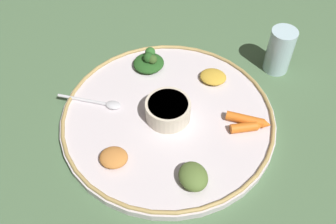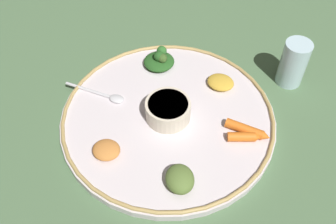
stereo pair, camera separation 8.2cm
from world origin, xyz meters
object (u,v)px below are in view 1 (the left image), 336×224
at_px(carrot_outer, 248,120).
at_px(center_bowl, 168,110).
at_px(carrot_near_spoon, 247,127).
at_px(greens_pile, 149,61).
at_px(spoon, 100,103).
at_px(drinking_glass, 279,53).

bearing_deg(carrot_outer, center_bowl, 125.07).
bearing_deg(carrot_near_spoon, carrot_outer, 26.53).
xyz_separation_m(greens_pile, carrot_outer, (0.01, -0.27, -0.01)).
bearing_deg(carrot_outer, greens_pile, 91.99).
xyz_separation_m(spoon, drinking_glass, (0.37, -0.22, 0.03)).
relative_size(spoon, drinking_glass, 1.22).
relative_size(greens_pile, carrot_near_spoon, 1.51).
xyz_separation_m(center_bowl, drinking_glass, (0.30, -0.09, 0.01)).
xyz_separation_m(center_bowl, greens_pile, (0.09, 0.14, -0.01)).
relative_size(center_bowl, carrot_near_spoon, 1.45).
xyz_separation_m(carrot_near_spoon, drinking_glass, (0.22, 0.06, 0.02)).
relative_size(carrot_near_spoon, drinking_glass, 0.59).
relative_size(spoon, carrot_near_spoon, 2.07).
distance_m(spoon, greens_pile, 0.16).
height_order(carrot_outer, drinking_glass, drinking_glass).
bearing_deg(center_bowl, drinking_glass, -16.37).
distance_m(greens_pile, carrot_near_spoon, 0.28).
distance_m(greens_pile, carrot_outer, 0.27).
distance_m(center_bowl, carrot_outer, 0.17).
height_order(spoon, carrot_near_spoon, carrot_near_spoon).
relative_size(greens_pile, carrot_outer, 1.06).
height_order(carrot_near_spoon, drinking_glass, drinking_glass).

